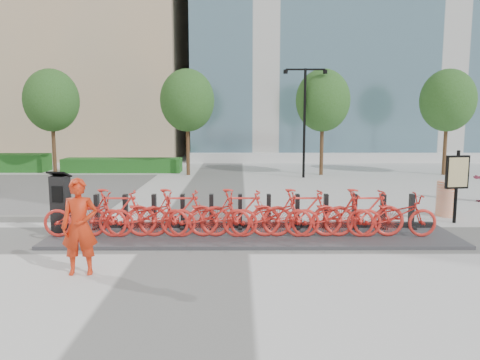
{
  "coord_description": "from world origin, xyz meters",
  "views": [
    {
      "loc": [
        0.96,
        -10.68,
        2.89
      ],
      "look_at": [
        1.0,
        1.5,
        1.2
      ],
      "focal_mm": 35.0,
      "sensor_mm": 36.0,
      "label": 1
    }
  ],
  "objects_px": {
    "worker_red": "(80,227)",
    "map_sign": "(457,175)",
    "bike_0": "(85,215)",
    "kiosk": "(61,203)",
    "construction_barrel": "(446,199)"
  },
  "relations": [
    {
      "from": "worker_red",
      "to": "map_sign",
      "type": "distance_m",
      "value": 9.65
    },
    {
      "from": "bike_0",
      "to": "kiosk",
      "type": "bearing_deg",
      "value": 59.1
    },
    {
      "from": "kiosk",
      "to": "worker_red",
      "type": "distance_m",
      "value": 3.11
    },
    {
      "from": "worker_red",
      "to": "construction_barrel",
      "type": "bearing_deg",
      "value": 22.4
    },
    {
      "from": "kiosk",
      "to": "map_sign",
      "type": "relative_size",
      "value": 0.76
    },
    {
      "from": "worker_red",
      "to": "map_sign",
      "type": "relative_size",
      "value": 0.9
    },
    {
      "from": "worker_red",
      "to": "construction_barrel",
      "type": "distance_m",
      "value": 10.16
    },
    {
      "from": "bike_0",
      "to": "worker_red",
      "type": "distance_m",
      "value": 2.46
    },
    {
      "from": "bike_0",
      "to": "kiosk",
      "type": "relative_size",
      "value": 1.29
    },
    {
      "from": "bike_0",
      "to": "construction_barrel",
      "type": "height_order",
      "value": "bike_0"
    },
    {
      "from": "bike_0",
      "to": "construction_barrel",
      "type": "relative_size",
      "value": 1.91
    },
    {
      "from": "kiosk",
      "to": "construction_barrel",
      "type": "bearing_deg",
      "value": 21.86
    },
    {
      "from": "bike_0",
      "to": "kiosk",
      "type": "height_order",
      "value": "kiosk"
    },
    {
      "from": "kiosk",
      "to": "worker_red",
      "type": "bearing_deg",
      "value": -53.4
    },
    {
      "from": "bike_0",
      "to": "kiosk",
      "type": "xyz_separation_m",
      "value": [
        -0.72,
        0.43,
        0.21
      ]
    }
  ]
}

